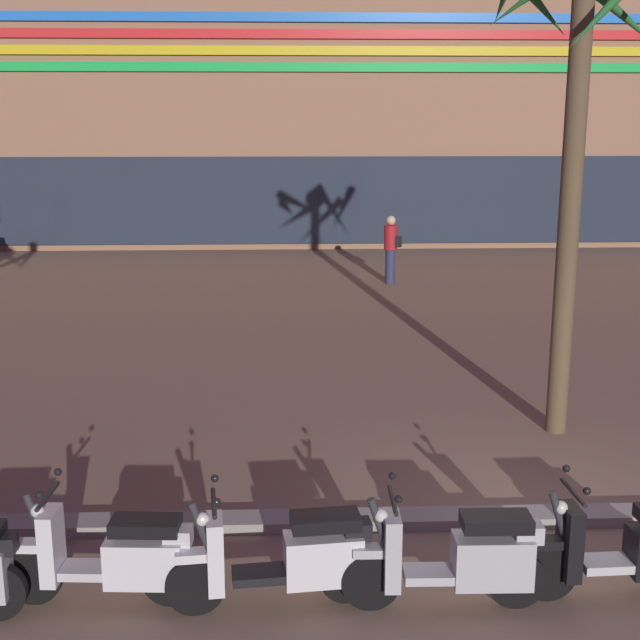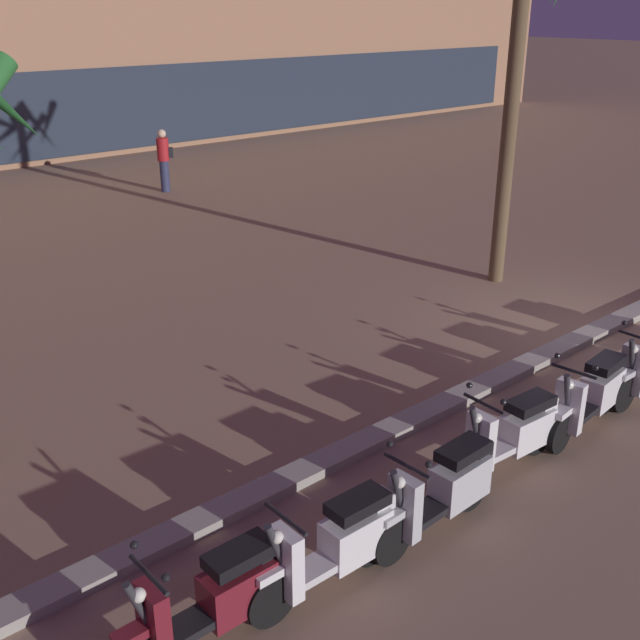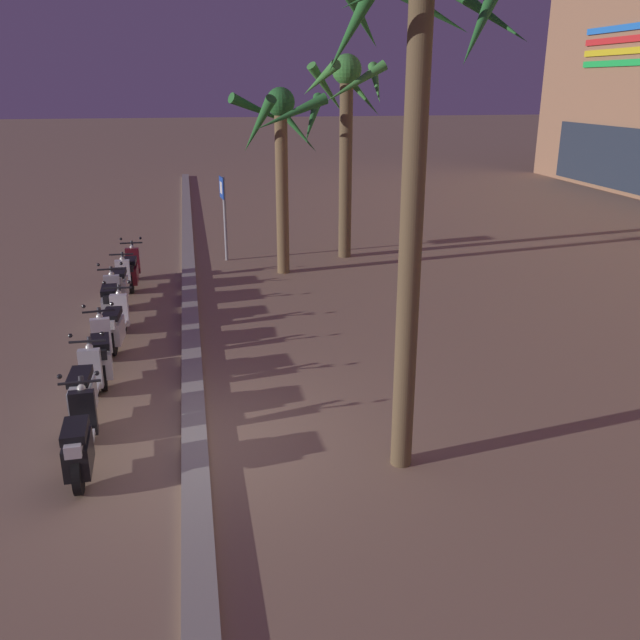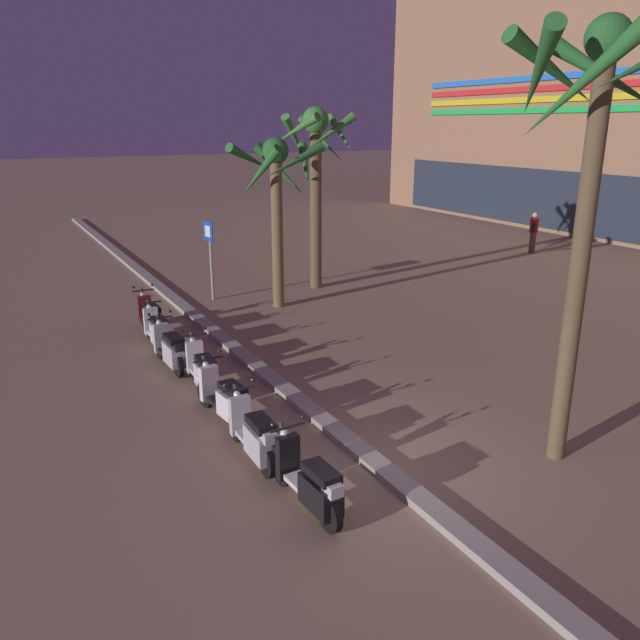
% 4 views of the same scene
% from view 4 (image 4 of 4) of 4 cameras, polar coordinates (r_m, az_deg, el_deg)
% --- Properties ---
extents(ground_plane, '(200.00, 200.00, 0.00)m').
position_cam_4_polar(ground_plane, '(10.10, 6.12, -13.18)').
color(ground_plane, '#93755B').
extents(curb_strip, '(60.00, 0.36, 0.12)m').
position_cam_4_polar(curb_strip, '(9.99, 5.36, -13.12)').
color(curb_strip, gray).
rests_on(curb_strip, ground).
extents(scooter_maroon_last_in_row, '(1.73, 0.56, 1.17)m').
position_cam_4_polar(scooter_maroon_last_in_row, '(16.37, -15.26, 0.25)').
color(scooter_maroon_last_in_row, black).
rests_on(scooter_maroon_last_in_row, ground).
extents(scooter_white_lead_nearest, '(1.74, 0.56, 1.04)m').
position_cam_4_polar(scooter_white_lead_nearest, '(15.20, -14.68, -1.00)').
color(scooter_white_lead_nearest, black).
rests_on(scooter_white_lead_nearest, ground).
extents(scooter_silver_mid_centre, '(1.79, 0.56, 1.17)m').
position_cam_4_polar(scooter_silver_mid_centre, '(13.89, -13.55, -2.64)').
color(scooter_silver_mid_centre, black).
rests_on(scooter_silver_mid_centre, ground).
extents(scooter_white_second_in_line, '(1.74, 0.56, 1.17)m').
position_cam_4_polar(scooter_white_second_in_line, '(12.64, -10.72, -4.59)').
color(scooter_white_second_in_line, black).
rests_on(scooter_white_second_in_line, ground).
extents(scooter_white_tail_end, '(1.86, 0.58, 1.17)m').
position_cam_4_polar(scooter_white_tail_end, '(11.27, -8.68, -7.22)').
color(scooter_white_tail_end, black).
rests_on(scooter_white_tail_end, ground).
extents(scooter_silver_far_back, '(1.80, 0.56, 1.17)m').
position_cam_4_polar(scooter_silver_far_back, '(10.00, -6.05, -10.45)').
color(scooter_silver_far_back, black).
rests_on(scooter_silver_far_back, ground).
extents(scooter_black_mid_rear, '(1.82, 0.56, 1.17)m').
position_cam_4_polar(scooter_black_mid_rear, '(8.80, -0.96, -14.67)').
color(scooter_black_mid_rear, black).
rests_on(scooter_black_mid_rear, ground).
extents(crossing_sign, '(0.60, 0.15, 2.40)m').
position_cam_4_polar(crossing_sign, '(18.98, -10.02, 6.24)').
color(crossing_sign, '#939399').
rests_on(crossing_sign, ground).
extents(palm_tree_far_corner, '(2.53, 2.53, 4.79)m').
position_cam_4_polar(palm_tree_far_corner, '(17.72, -3.94, 12.45)').
color(palm_tree_far_corner, brown).
rests_on(palm_tree_far_corner, ground).
extents(palm_tree_mid_walkway, '(2.57, 2.70, 6.53)m').
position_cam_4_polar(palm_tree_mid_walkway, '(9.73, 23.79, 15.65)').
color(palm_tree_mid_walkway, brown).
rests_on(palm_tree_mid_walkway, ground).
extents(palm_tree_by_mall_entrance, '(2.33, 2.38, 5.64)m').
position_cam_4_polar(palm_tree_by_mall_entrance, '(19.87, -0.36, 14.65)').
color(palm_tree_by_mall_entrance, brown).
rests_on(palm_tree_by_mall_entrance, ground).
extents(pedestrian_window_shopping, '(0.40, 0.44, 1.67)m').
position_cam_4_polar(pedestrian_window_shopping, '(27.38, 18.96, 7.68)').
color(pedestrian_window_shopping, brown).
rests_on(pedestrian_window_shopping, ground).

